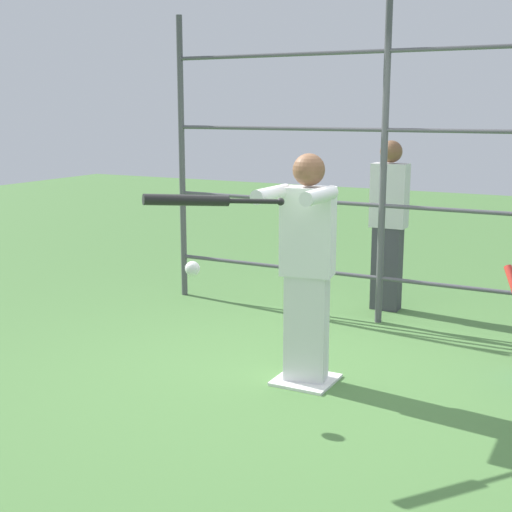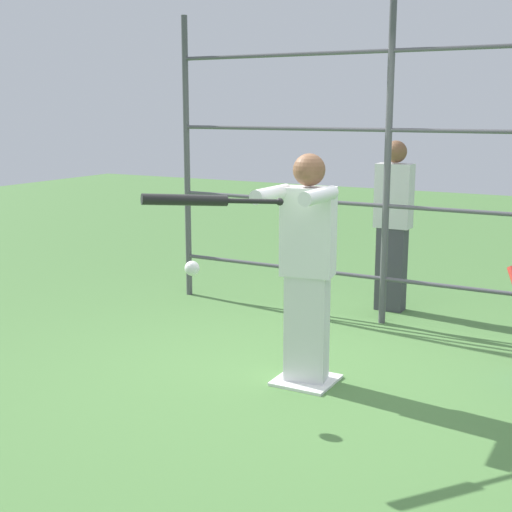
# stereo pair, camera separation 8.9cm
# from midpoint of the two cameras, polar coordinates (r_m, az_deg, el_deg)

# --- Properties ---
(ground_plane) EXTENTS (24.00, 24.00, 0.00)m
(ground_plane) POSITION_cam_midpoint_polar(r_m,az_deg,el_deg) (5.08, 4.53, -9.97)
(ground_plane) COLOR #4C7A3D
(home_plate) EXTENTS (0.40, 0.40, 0.02)m
(home_plate) POSITION_cam_midpoint_polar(r_m,az_deg,el_deg) (5.08, 4.53, -9.87)
(home_plate) COLOR white
(home_plate) RESTS_ON ground
(fence_backstop) EXTENTS (4.19, 0.06, 2.75)m
(fence_backstop) POSITION_cam_midpoint_polar(r_m,az_deg,el_deg) (6.24, 10.87, 6.90)
(fence_backstop) COLOR #4C4C51
(fence_backstop) RESTS_ON ground
(batter) EXTENTS (0.40, 0.58, 1.59)m
(batter) POSITION_cam_midpoint_polar(r_m,az_deg,el_deg) (4.82, 4.62, -0.51)
(batter) COLOR silver
(batter) RESTS_ON ground
(baseball_bat_swinging) EXTENTS (0.61, 0.69, 0.11)m
(baseball_bat_swinging) POSITION_cam_midpoint_polar(r_m,az_deg,el_deg) (4.20, -4.10, 4.48)
(baseball_bat_swinging) COLOR black
(softball_in_flight) EXTENTS (0.10, 0.10, 0.10)m
(softball_in_flight) POSITION_cam_midpoint_polar(r_m,az_deg,el_deg) (4.56, -4.58, -0.99)
(softball_in_flight) COLOR white
(bystander_behind_fence) EXTENTS (0.33, 0.20, 1.59)m
(bystander_behind_fence) POSITION_cam_midpoint_polar(r_m,az_deg,el_deg) (6.75, 11.28, 2.57)
(bystander_behind_fence) COLOR #3F3F47
(bystander_behind_fence) RESTS_ON ground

